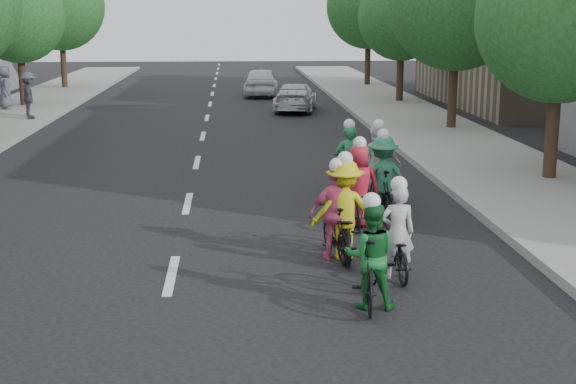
{
  "coord_description": "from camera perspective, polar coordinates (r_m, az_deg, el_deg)",
  "views": [
    {
      "loc": [
        1.0,
        -12.3,
        4.07
      ],
      "look_at": [
        1.97,
        1.51,
        1.0
      ],
      "focal_mm": 50.0,
      "sensor_mm": 36.0,
      "label": 1
    }
  ],
  "objects": [
    {
      "name": "follow_car_lead",
      "position": [
        34.6,
        0.55,
        6.75
      ],
      "size": [
        2.33,
        4.33,
        1.19
      ],
      "primitive_type": "imported",
      "rotation": [
        0.0,
        0.0,
        2.98
      ],
      "color": "silver",
      "rests_on": "ground"
    },
    {
      "name": "cyclist_2",
      "position": [
        13.64,
        3.99,
        -1.93
      ],
      "size": [
        1.12,
        1.87,
        1.85
      ],
      "rotation": [
        0.0,
        0.0,
        3.11
      ],
      "color": "black",
      "rests_on": "ground"
    },
    {
      "name": "spectator_1",
      "position": [
        32.36,
        -17.98,
        6.35
      ],
      "size": [
        0.61,
        0.99,
        1.57
      ],
      "primitive_type": "imported",
      "rotation": [
        0.0,
        0.0,
        1.83
      ],
      "color": "#494B56",
      "rests_on": "sidewalk_left"
    },
    {
      "name": "curb_right",
      "position": [
        23.21,
        8.61,
        2.49
      ],
      "size": [
        0.18,
        80.0,
        0.18
      ],
      "primitive_type": "cube",
      "color": "#999993",
      "rests_on": "ground"
    },
    {
      "name": "follow_car_trail",
      "position": [
        41.18,
        -1.92,
        7.84
      ],
      "size": [
        1.94,
        4.32,
        1.44
      ],
      "primitive_type": "imported",
      "rotation": [
        0.0,
        0.0,
        3.08
      ],
      "color": "white",
      "rests_on": "ground"
    },
    {
      "name": "cyclist_6",
      "position": [
        18.23,
        6.19,
        1.44
      ],
      "size": [
        0.86,
        1.99,
        1.66
      ],
      "rotation": [
        0.0,
        0.0,
        3.04
      ],
      "color": "black",
      "rests_on": "ground"
    },
    {
      "name": "tree_r_1",
      "position": [
        28.97,
        11.91,
        13.14
      ],
      "size": [
        4.8,
        4.8,
        6.93
      ],
      "color": "black",
      "rests_on": "ground"
    },
    {
      "name": "tree_l_5",
      "position": [
        46.23,
        -15.9,
        12.61
      ],
      "size": [
        4.8,
        4.8,
        6.93
      ],
      "color": "black",
      "rests_on": "ground"
    },
    {
      "name": "cyclist_3",
      "position": [
        13.61,
        3.42,
        -2.12
      ],
      "size": [
        0.98,
        1.6,
        1.75
      ],
      "rotation": [
        0.0,
        0.0,
        3.28
      ],
      "color": "black",
      "rests_on": "ground"
    },
    {
      "name": "cyclist_1",
      "position": [
        11.43,
        5.81,
        -5.05
      ],
      "size": [
        0.81,
        1.81,
        1.67
      ],
      "rotation": [
        0.0,
        0.0,
        3.01
      ],
      "color": "black",
      "rests_on": "ground"
    },
    {
      "name": "cyclist_8",
      "position": [
        17.54,
        6.35,
        1.18
      ],
      "size": [
        1.05,
        1.82,
        1.89
      ],
      "rotation": [
        0.0,
        0.0,
        3.21
      ],
      "color": "black",
      "rests_on": "ground"
    },
    {
      "name": "tree_r_2",
      "position": [
        37.71,
        8.09,
        12.23
      ],
      "size": [
        4.0,
        4.0,
        5.97
      ],
      "color": "black",
      "rests_on": "ground"
    },
    {
      "name": "tree_r_3",
      "position": [
        46.56,
        5.77,
        13.0
      ],
      "size": [
        4.8,
        4.8,
        6.93
      ],
      "color": "black",
      "rests_on": "ground"
    },
    {
      "name": "sidewalk_right",
      "position": [
        23.71,
        13.22,
        2.48
      ],
      "size": [
        4.0,
        80.0,
        0.15
      ],
      "primitive_type": "cube",
      "color": "gray",
      "rests_on": "ground"
    },
    {
      "name": "cyclist_7",
      "position": [
        16.31,
        6.7,
        0.57
      ],
      "size": [
        1.16,
        1.78,
        1.86
      ],
      "rotation": [
        0.0,
        0.0,
        3.23
      ],
      "color": "black",
      "rests_on": "ground"
    },
    {
      "name": "cyclist_5",
      "position": [
        18.24,
        4.29,
        1.58
      ],
      "size": [
        0.64,
        1.69,
        1.8
      ],
      "rotation": [
        0.0,
        0.0,
        3.25
      ],
      "color": "black",
      "rests_on": "ground"
    },
    {
      "name": "spectator_0",
      "position": [
        33.29,
        -17.95,
        6.64
      ],
      "size": [
        1.0,
        1.27,
        1.72
      ],
      "primitive_type": "imported",
      "rotation": [
        0.0,
        0.0,
        1.94
      ],
      "color": "#484753",
      "rests_on": "sidewalk_left"
    },
    {
      "name": "tree_r_0",
      "position": [
        20.44,
        18.79,
        11.56
      ],
      "size": [
        4.0,
        4.0,
        5.97
      ],
      "color": "black",
      "rests_on": "ground"
    },
    {
      "name": "cyclist_0",
      "position": [
        12.78,
        7.7,
        -3.71
      ],
      "size": [
        0.58,
        1.59,
        1.64
      ],
      "rotation": [
        0.0,
        0.0,
        3.16
      ],
      "color": "black",
      "rests_on": "ground"
    },
    {
      "name": "cyclist_4",
      "position": [
        15.7,
        5.02,
        -0.24
      ],
      "size": [
        0.86,
        1.79,
        1.79
      ],
      "rotation": [
        0.0,
        0.0,
        3.01
      ],
      "color": "black",
      "rests_on": "ground"
    },
    {
      "name": "tree_l_4",
      "position": [
        37.45,
        -18.65,
        11.71
      ],
      "size": [
        4.0,
        4.0,
        5.97
      ],
      "color": "black",
      "rests_on": "ground"
    },
    {
      "name": "spectator_2",
      "position": [
        36.18,
        -19.48,
        7.03
      ],
      "size": [
        0.84,
        1.03,
        1.82
      ],
      "primitive_type": "imported",
      "rotation": [
        0.0,
        0.0,
        1.91
      ],
      "color": "#555360",
      "rests_on": "sidewalk_left"
    },
    {
      "name": "ground",
      "position": [
        12.99,
        -8.29,
        -5.89
      ],
      "size": [
        120.0,
        120.0,
        0.0
      ],
      "primitive_type": "plane",
      "color": "black",
      "rests_on": "ground"
    },
    {
      "name": "bldg_se",
      "position": [
        39.28,
        18.83,
        11.76
      ],
      "size": [
        10.0,
        14.0,
        8.0
      ],
      "primitive_type": "cube",
      "color": "gray",
      "rests_on": "ground"
    }
  ]
}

